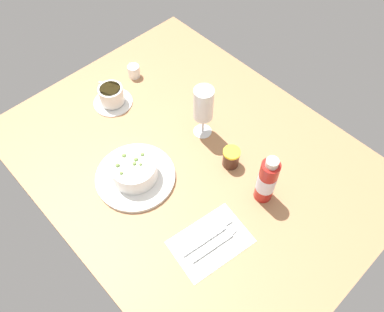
# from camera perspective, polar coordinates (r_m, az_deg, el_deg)

# --- Properties ---
(ground_plane) EXTENTS (1.10, 0.84, 0.03)m
(ground_plane) POSITION_cam_1_polar(r_m,az_deg,el_deg) (1.18, -0.09, -0.65)
(ground_plane) COLOR #A8754C
(porridge_bowl) EXTENTS (0.23, 0.23, 0.08)m
(porridge_bowl) POSITION_cam_1_polar(r_m,az_deg,el_deg) (1.11, -8.43, -2.31)
(porridge_bowl) COLOR white
(porridge_bowl) RESTS_ON ground_plane
(cutlery_setting) EXTENTS (0.16, 0.22, 0.01)m
(cutlery_setting) POSITION_cam_1_polar(r_m,az_deg,el_deg) (1.04, 2.92, -12.28)
(cutlery_setting) COLOR white
(cutlery_setting) RESTS_ON ground_plane
(coffee_cup) EXTENTS (0.13, 0.13, 0.07)m
(coffee_cup) POSITION_cam_1_polar(r_m,az_deg,el_deg) (1.31, -11.70, 8.61)
(coffee_cup) COLOR white
(coffee_cup) RESTS_ON ground_plane
(creamer_jug) EXTENTS (0.05, 0.04, 0.05)m
(creamer_jug) POSITION_cam_1_polar(r_m,az_deg,el_deg) (1.39, -8.54, 12.23)
(creamer_jug) COLOR white
(creamer_jug) RESTS_ON ground_plane
(wine_glass) EXTENTS (0.06, 0.06, 0.18)m
(wine_glass) POSITION_cam_1_polar(r_m,az_deg,el_deg) (1.13, 1.69, 7.38)
(wine_glass) COLOR white
(wine_glass) RESTS_ON ground_plane
(jam_jar) EXTENTS (0.05, 0.05, 0.06)m
(jam_jar) POSITION_cam_1_polar(r_m,az_deg,el_deg) (1.13, 5.74, -0.23)
(jam_jar) COLOR #412318
(jam_jar) RESTS_ON ground_plane
(sauce_bottle_red) EXTENTS (0.05, 0.05, 0.17)m
(sauce_bottle_red) POSITION_cam_1_polar(r_m,az_deg,el_deg) (1.05, 10.90, -3.57)
(sauce_bottle_red) COLOR #B21E19
(sauce_bottle_red) RESTS_ON ground_plane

